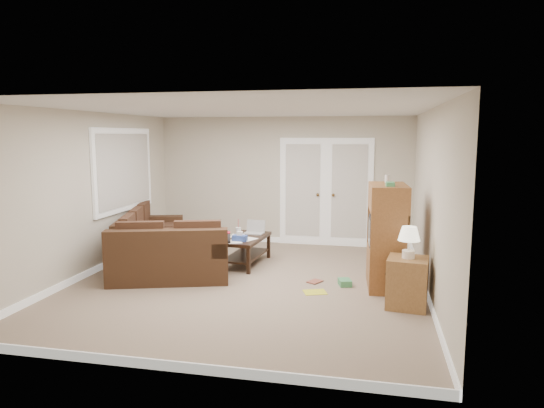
% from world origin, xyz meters
% --- Properties ---
extents(floor, '(5.50, 5.50, 0.00)m').
position_xyz_m(floor, '(0.00, 0.00, 0.00)').
color(floor, gray).
rests_on(floor, ground).
extents(ceiling, '(5.00, 5.50, 0.02)m').
position_xyz_m(ceiling, '(0.00, 0.00, 2.50)').
color(ceiling, silver).
rests_on(ceiling, wall_back).
extents(wall_left, '(0.02, 5.50, 2.50)m').
position_xyz_m(wall_left, '(-2.50, 0.00, 1.25)').
color(wall_left, beige).
rests_on(wall_left, floor).
extents(wall_right, '(0.02, 5.50, 2.50)m').
position_xyz_m(wall_right, '(2.50, 0.00, 1.25)').
color(wall_right, beige).
rests_on(wall_right, floor).
extents(wall_back, '(5.00, 0.02, 2.50)m').
position_xyz_m(wall_back, '(0.00, 2.75, 1.25)').
color(wall_back, beige).
rests_on(wall_back, floor).
extents(wall_front, '(5.00, 0.02, 2.50)m').
position_xyz_m(wall_front, '(0.00, -2.75, 1.25)').
color(wall_front, beige).
rests_on(wall_front, floor).
extents(baseboards, '(5.00, 5.50, 0.10)m').
position_xyz_m(baseboards, '(0.00, 0.00, 0.05)').
color(baseboards, white).
rests_on(baseboards, floor).
extents(french_doors, '(1.80, 0.05, 2.13)m').
position_xyz_m(french_doors, '(0.85, 2.71, 1.04)').
color(french_doors, white).
rests_on(french_doors, floor).
extents(window_left, '(0.05, 1.92, 1.42)m').
position_xyz_m(window_left, '(-2.46, 1.00, 1.55)').
color(window_left, white).
rests_on(window_left, wall_left).
extents(sectional_sofa, '(2.46, 2.79, 0.82)m').
position_xyz_m(sectional_sofa, '(-1.62, 0.46, 0.32)').
color(sectional_sofa, '#3E2718').
rests_on(sectional_sofa, floor).
extents(coffee_table, '(0.67, 1.18, 0.78)m').
position_xyz_m(coffee_table, '(-0.30, 1.01, 0.25)').
color(coffee_table, black).
rests_on(coffee_table, floor).
extents(tv_armoire, '(0.56, 0.94, 1.57)m').
position_xyz_m(tv_armoire, '(1.95, 0.24, 0.74)').
color(tv_armoire, brown).
rests_on(tv_armoire, floor).
extents(side_cabinet, '(0.55, 0.55, 1.03)m').
position_xyz_m(side_cabinet, '(2.20, -0.56, 0.37)').
color(side_cabinet, olive).
rests_on(side_cabinet, floor).
extents(space_heater, '(0.14, 0.13, 0.29)m').
position_xyz_m(space_heater, '(2.05, 2.26, 0.15)').
color(space_heater, silver).
rests_on(space_heater, floor).
extents(floor_magazine, '(0.37, 0.33, 0.01)m').
position_xyz_m(floor_magazine, '(1.01, -0.23, 0.00)').
color(floor_magazine, gold).
rests_on(floor_magazine, floor).
extents(floor_greenbox, '(0.22, 0.26, 0.09)m').
position_xyz_m(floor_greenbox, '(1.39, 0.17, 0.04)').
color(floor_greenbox, '#408D56').
rests_on(floor_greenbox, floor).
extents(floor_book, '(0.25, 0.27, 0.02)m').
position_xyz_m(floor_book, '(0.88, 0.28, 0.01)').
color(floor_book, brown).
rests_on(floor_book, floor).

